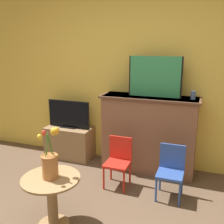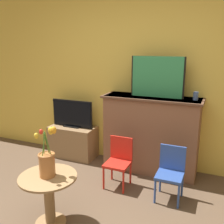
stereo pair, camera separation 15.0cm
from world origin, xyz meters
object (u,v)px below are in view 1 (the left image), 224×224
(tv_monitor, at_px, (69,115))
(chair_blue, at_px, (171,169))
(vase_tulips, at_px, (50,162))
(chair_red, at_px, (119,159))
(painting, at_px, (155,77))

(tv_monitor, height_order, chair_blue, tv_monitor)
(chair_blue, bearing_deg, vase_tulips, -137.16)
(chair_red, bearing_deg, chair_blue, -3.72)
(vase_tulips, bearing_deg, tv_monitor, 113.19)
(tv_monitor, distance_m, vase_tulips, 1.61)
(chair_red, height_order, vase_tulips, vase_tulips)
(painting, xyz_separation_m, chair_blue, (0.34, -0.58, -0.97))
(chair_red, distance_m, vase_tulips, 1.06)
(chair_red, relative_size, chair_blue, 1.00)
(chair_red, height_order, chair_blue, same)
(painting, height_order, chair_red, painting)
(chair_red, xyz_separation_m, chair_blue, (0.64, -0.04, 0.00))
(painting, distance_m, tv_monitor, 1.43)
(painting, relative_size, chair_blue, 1.14)
(painting, bearing_deg, chair_blue, -59.81)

